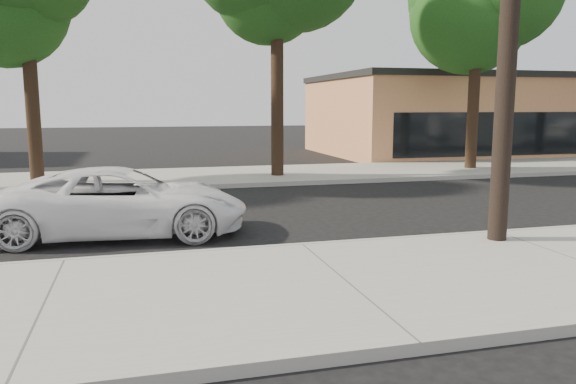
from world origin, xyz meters
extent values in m
plane|color=black|center=(0.00, 0.00, 0.00)|extent=(120.00, 120.00, 0.00)
cube|color=gray|center=(0.00, -4.30, 0.07)|extent=(90.00, 4.40, 0.15)
cube|color=gray|center=(0.00, 8.50, 0.07)|extent=(90.00, 5.00, 0.15)
cube|color=#9E9B93|center=(0.00, -2.10, 0.07)|extent=(90.00, 0.12, 0.16)
cube|color=#BF734F|center=(16.00, 16.00, 2.00)|extent=(18.00, 10.00, 4.00)
cylinder|color=black|center=(-6.00, 8.20, 2.28)|extent=(0.44, 0.44, 4.25)
sphere|color=#153F12|center=(-6.00, 8.20, 5.80)|extent=(4.20, 4.20, 4.20)
cylinder|color=black|center=(2.00, 7.80, 2.53)|extent=(0.44, 0.44, 4.75)
cylinder|color=black|center=(10.00, 8.10, 2.35)|extent=(0.44, 0.44, 4.40)
sphere|color=#153F12|center=(10.00, 8.10, 6.00)|extent=(4.35, 4.35, 4.35)
imported|color=white|center=(-3.12, 0.09, 0.69)|extent=(5.16, 2.74, 1.38)
camera|label=1|loc=(-2.78, -11.51, 2.61)|focal=35.00mm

